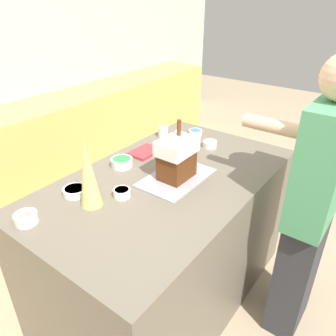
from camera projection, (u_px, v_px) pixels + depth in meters
ground_plane at (166, 289)px, 2.36m from camera, size 12.00×12.00×0.00m
back_cabinet_block at (9, 161)px, 3.15m from camera, size 6.00×0.60×0.90m
kitchen_island at (166, 239)px, 2.14m from camera, size 1.66×0.98×0.93m
baking_tray at (176, 178)px, 1.91m from camera, size 0.45×0.29×0.01m
gingerbread_house at (177, 158)px, 1.85m from camera, size 0.22×0.17×0.33m
decorative_tree at (88, 173)px, 1.59m from camera, size 0.11×0.11×0.37m
candy_bowl_near_tray_left at (210, 144)px, 2.28m from camera, size 0.10×0.10×0.04m
candy_bowl_near_tray_right at (122, 162)px, 2.03m from camera, size 0.13×0.13×0.05m
candy_bowl_center_rear at (26, 218)px, 1.54m from camera, size 0.11×0.11×0.05m
candy_bowl_beside_tree at (75, 191)px, 1.76m from camera, size 0.13×0.13×0.04m
candy_bowl_behind_tray at (122, 193)px, 1.73m from camera, size 0.09×0.09×0.05m
candy_bowl_far_right at (195, 132)px, 2.49m from camera, size 0.10×0.10×0.04m
candy_bowl_far_left at (173, 147)px, 2.22m from camera, size 0.11×0.11×0.05m
cookbook at (145, 152)px, 2.20m from camera, size 0.21×0.15×0.02m
mug at (163, 132)px, 2.44m from camera, size 0.07×0.07×0.08m
person at (311, 209)px, 1.75m from camera, size 0.44×0.55×1.67m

